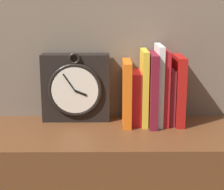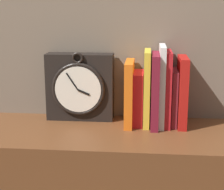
{
  "view_description": "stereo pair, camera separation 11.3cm",
  "coord_description": "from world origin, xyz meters",
  "px_view_note": "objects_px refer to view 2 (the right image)",
  "views": [
    {
      "loc": [
        -0.01,
        -1.1,
        1.14
      ],
      "look_at": [
        0.0,
        0.0,
        0.87
      ],
      "focal_mm": 60.0,
      "sensor_mm": 36.0,
      "label": 1
    },
    {
      "loc": [
        0.1,
        -1.1,
        1.14
      ],
      "look_at": [
        0.0,
        0.0,
        0.87
      ],
      "focal_mm": 60.0,
      "sensor_mm": 36.0,
      "label": 2
    }
  ],
  "objects_px": {
    "book_slot2_yellow": "(147,88)",
    "book_slot3_maroon": "(155,90)",
    "book_slot6_maroon": "(174,97)",
    "book_slot7_red": "(182,92)",
    "clock": "(80,87)",
    "book_slot4_white": "(162,86)",
    "book_slot0_orange": "(129,93)",
    "book_slot5_red": "(168,88)",
    "book_slot1_red": "(138,98)"
  },
  "relations": [
    {
      "from": "book_slot2_yellow",
      "to": "clock",
      "type": "bearing_deg",
      "value": 172.66
    },
    {
      "from": "book_slot1_red",
      "to": "book_slot7_red",
      "type": "bearing_deg",
      "value": -2.46
    },
    {
      "from": "book_slot6_maroon",
      "to": "book_slot7_red",
      "type": "xyz_separation_m",
      "value": [
        0.02,
        -0.01,
        0.02
      ]
    },
    {
      "from": "clock",
      "to": "book_slot4_white",
      "type": "bearing_deg",
      "value": -6.55
    },
    {
      "from": "book_slot0_orange",
      "to": "book_slot4_white",
      "type": "height_order",
      "value": "book_slot4_white"
    },
    {
      "from": "clock",
      "to": "book_slot0_orange",
      "type": "height_order",
      "value": "clock"
    },
    {
      "from": "book_slot3_maroon",
      "to": "book_slot7_red",
      "type": "height_order",
      "value": "book_slot3_maroon"
    },
    {
      "from": "book_slot2_yellow",
      "to": "book_slot3_maroon",
      "type": "distance_m",
      "value": 0.03
    },
    {
      "from": "clock",
      "to": "book_slot7_red",
      "type": "height_order",
      "value": "clock"
    },
    {
      "from": "book_slot4_white",
      "to": "book_slot7_red",
      "type": "xyz_separation_m",
      "value": [
        0.07,
        0.0,
        -0.02
      ]
    },
    {
      "from": "book_slot0_orange",
      "to": "book_slot7_red",
      "type": "xyz_separation_m",
      "value": [
        0.17,
        0.0,
        0.01
      ]
    },
    {
      "from": "book_slot6_maroon",
      "to": "book_slot7_red",
      "type": "relative_size",
      "value": 0.81
    },
    {
      "from": "book_slot0_orange",
      "to": "book_slot4_white",
      "type": "bearing_deg",
      "value": 2.11
    },
    {
      "from": "book_slot0_orange",
      "to": "book_slot6_maroon",
      "type": "height_order",
      "value": "book_slot0_orange"
    },
    {
      "from": "clock",
      "to": "book_slot6_maroon",
      "type": "distance_m",
      "value": 0.31
    },
    {
      "from": "book_slot0_orange",
      "to": "book_slot1_red",
      "type": "distance_m",
      "value": 0.04
    },
    {
      "from": "book_slot4_white",
      "to": "clock",
      "type": "bearing_deg",
      "value": 173.45
    },
    {
      "from": "book_slot4_white",
      "to": "book_slot6_maroon",
      "type": "relative_size",
      "value": 1.43
    },
    {
      "from": "book_slot1_red",
      "to": "book_slot7_red",
      "type": "xyz_separation_m",
      "value": [
        0.14,
        -0.01,
        0.03
      ]
    },
    {
      "from": "book_slot0_orange",
      "to": "book_slot5_red",
      "type": "distance_m",
      "value": 0.12
    },
    {
      "from": "book_slot0_orange",
      "to": "book_slot3_maroon",
      "type": "xyz_separation_m",
      "value": [
        0.08,
        -0.01,
        0.01
      ]
    },
    {
      "from": "book_slot5_red",
      "to": "book_slot6_maroon",
      "type": "xyz_separation_m",
      "value": [
        0.02,
        0.01,
        -0.03
      ]
    },
    {
      "from": "book_slot0_orange",
      "to": "clock",
      "type": "bearing_deg",
      "value": 168.25
    },
    {
      "from": "clock",
      "to": "book_slot2_yellow",
      "type": "bearing_deg",
      "value": -7.34
    },
    {
      "from": "book_slot1_red",
      "to": "book_slot3_maroon",
      "type": "xyz_separation_m",
      "value": [
        0.05,
        -0.02,
        0.03
      ]
    },
    {
      "from": "clock",
      "to": "book_slot1_red",
      "type": "height_order",
      "value": "clock"
    },
    {
      "from": "book_slot2_yellow",
      "to": "book_slot3_maroon",
      "type": "relative_size",
      "value": 1.04
    },
    {
      "from": "book_slot0_orange",
      "to": "book_slot3_maroon",
      "type": "distance_m",
      "value": 0.08
    },
    {
      "from": "book_slot4_white",
      "to": "book_slot7_red",
      "type": "distance_m",
      "value": 0.07
    },
    {
      "from": "book_slot0_orange",
      "to": "book_slot6_maroon",
      "type": "bearing_deg",
      "value": 4.81
    },
    {
      "from": "book_slot5_red",
      "to": "book_slot3_maroon",
      "type": "bearing_deg",
      "value": -164.18
    },
    {
      "from": "book_slot4_white",
      "to": "book_slot0_orange",
      "type": "bearing_deg",
      "value": -177.89
    },
    {
      "from": "book_slot1_red",
      "to": "book_slot4_white",
      "type": "relative_size",
      "value": 0.66
    },
    {
      "from": "clock",
      "to": "book_slot7_red",
      "type": "distance_m",
      "value": 0.34
    },
    {
      "from": "book_slot0_orange",
      "to": "book_slot5_red",
      "type": "height_order",
      "value": "book_slot5_red"
    },
    {
      "from": "clock",
      "to": "book_slot0_orange",
      "type": "relative_size",
      "value": 1.13
    },
    {
      "from": "book_slot7_red",
      "to": "book_slot2_yellow",
      "type": "bearing_deg",
      "value": 179.28
    },
    {
      "from": "book_slot0_orange",
      "to": "book_slot5_red",
      "type": "xyz_separation_m",
      "value": [
        0.12,
        0.01,
        0.02
      ]
    },
    {
      "from": "book_slot4_white",
      "to": "book_slot6_maroon",
      "type": "distance_m",
      "value": 0.06
    },
    {
      "from": "book_slot0_orange",
      "to": "book_slot2_yellow",
      "type": "relative_size",
      "value": 0.86
    },
    {
      "from": "book_slot0_orange",
      "to": "book_slot7_red",
      "type": "bearing_deg",
      "value": 1.57
    },
    {
      "from": "book_slot2_yellow",
      "to": "book_slot7_red",
      "type": "bearing_deg",
      "value": -0.72
    },
    {
      "from": "book_slot5_red",
      "to": "book_slot6_maroon",
      "type": "height_order",
      "value": "book_slot5_red"
    },
    {
      "from": "book_slot2_yellow",
      "to": "book_slot6_maroon",
      "type": "xyz_separation_m",
      "value": [
        0.09,
        0.01,
        -0.03
      ]
    },
    {
      "from": "book_slot1_red",
      "to": "book_slot4_white",
      "type": "bearing_deg",
      "value": -5.25
    },
    {
      "from": "book_slot2_yellow",
      "to": "book_slot7_red",
      "type": "relative_size",
      "value": 1.08
    },
    {
      "from": "clock",
      "to": "book_slot2_yellow",
      "type": "height_order",
      "value": "book_slot2_yellow"
    },
    {
      "from": "book_slot1_red",
      "to": "book_slot5_red",
      "type": "height_order",
      "value": "book_slot5_red"
    },
    {
      "from": "book_slot2_yellow",
      "to": "book_slot1_red",
      "type": "bearing_deg",
      "value": 170.51
    },
    {
      "from": "book_slot1_red",
      "to": "book_slot6_maroon",
      "type": "bearing_deg",
      "value": 0.73
    }
  ]
}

